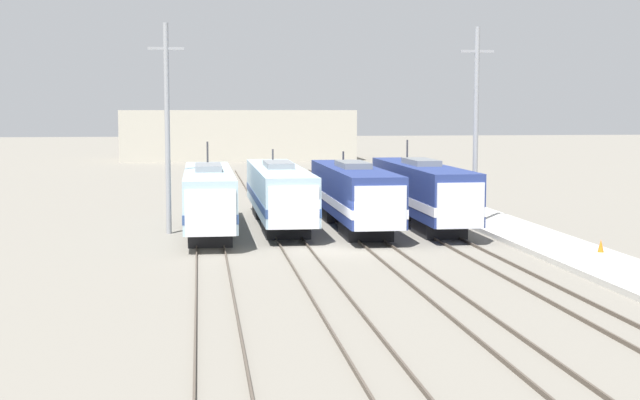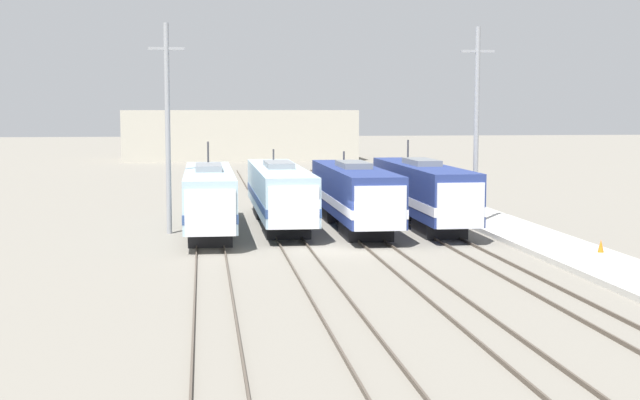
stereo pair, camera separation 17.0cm
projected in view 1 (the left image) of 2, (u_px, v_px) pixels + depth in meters
The scene contains 14 objects.
ground_plane at pixel (338, 249), 46.17m from camera, with size 400.00×400.00×0.00m, color slate.
rail_pair_far_left at pixel (211, 251), 45.29m from camera, with size 1.51×120.00×0.15m.
rail_pair_center_left at pixel (296, 249), 45.87m from camera, with size 1.51×120.00×0.15m.
rail_pair_center_right at pixel (379, 247), 46.46m from camera, with size 1.51×120.00×0.15m.
rail_pair_far_right at pixel (460, 245), 47.04m from camera, with size 1.51×120.00×0.15m.
locomotive_far_left at pixel (209, 198), 51.85m from camera, with size 2.80×16.82×5.24m.
locomotive_center_left at pixel (279, 193), 55.39m from camera, with size 2.98×18.62×4.59m.
locomotive_center_right at pixel (354, 195), 53.80m from camera, with size 3.03×16.81×4.54m.
locomotive_far_right at pixel (423, 192), 54.86m from camera, with size 2.84×17.13×5.24m.
catenary_tower_left at pixel (167, 126), 51.45m from camera, with size 2.07×0.30×12.18m.
catenary_tower_right at pixel (476, 125), 53.92m from camera, with size 2.07×0.30×12.18m.
platform at pixel (545, 242), 47.66m from camera, with size 4.00×120.00×0.29m.
traffic_cone at pixel (601, 246), 43.45m from camera, with size 0.30×0.30×0.64m.
depot_building at pixel (238, 135), 129.57m from camera, with size 32.86×13.55×7.17m.
Camera 1 is at (-7.06, -45.14, 7.21)m, focal length 50.00 mm.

